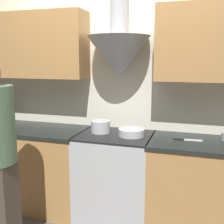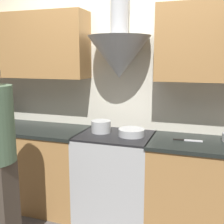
{
  "view_description": "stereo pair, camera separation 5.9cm",
  "coord_description": "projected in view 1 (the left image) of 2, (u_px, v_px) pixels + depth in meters",
  "views": [
    {
      "loc": [
        0.78,
        -2.27,
        1.66
      ],
      "look_at": [
        0.0,
        0.26,
        1.16
      ],
      "focal_mm": 45.0,
      "sensor_mm": 36.0,
      "label": 1
    },
    {
      "loc": [
        0.84,
        -2.25,
        1.66
      ],
      "look_at": [
        0.0,
        0.26,
        1.16
      ],
      "focal_mm": 45.0,
      "sensor_mm": 36.0,
      "label": 2
    }
  ],
  "objects": [
    {
      "name": "wall_back",
      "position": [
        116.0,
        76.0,
        2.99
      ],
      "size": [
        8.4,
        0.63,
        2.6
      ],
      "color": "silver",
      "rests_on": "ground_plane"
    },
    {
      "name": "counter_left",
      "position": [
        23.0,
        165.0,
        3.23
      ],
      "size": [
        1.49,
        0.62,
        0.91
      ],
      "color": "#B27F47",
      "rests_on": "ground_plane"
    },
    {
      "name": "counter_right",
      "position": [
        207.0,
        188.0,
        2.65
      ],
      "size": [
        1.1,
        0.62,
        0.91
      ],
      "color": "#B27F47",
      "rests_on": "ground_plane"
    },
    {
      "name": "stove_range",
      "position": [
        115.0,
        176.0,
        2.91
      ],
      "size": [
        0.74,
        0.6,
        0.91
      ],
      "color": "#B7BABC",
      "rests_on": "ground_plane"
    },
    {
      "name": "wine_bottle_4",
      "position": [
        3.0,
        114.0,
        3.26
      ],
      "size": [
        0.07,
        0.07,
        0.31
      ],
      "color": "black",
      "rests_on": "counter_left"
    },
    {
      "name": "stock_pot",
      "position": [
        101.0,
        127.0,
        2.9
      ],
      "size": [
        0.2,
        0.2,
        0.12
      ],
      "color": "#B7BABC",
      "rests_on": "stove_range"
    },
    {
      "name": "mixing_bowl",
      "position": [
        131.0,
        132.0,
        2.78
      ],
      "size": [
        0.26,
        0.26,
        0.07
      ],
      "color": "#B7BABC",
      "rests_on": "stove_range"
    },
    {
      "name": "chefs_knife",
      "position": [
        188.0,
        140.0,
        2.63
      ],
      "size": [
        0.27,
        0.05,
        0.01
      ],
      "rotation": [
        0.0,
        0.0,
        0.07
      ],
      "color": "silver",
      "rests_on": "counter_right"
    }
  ]
}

